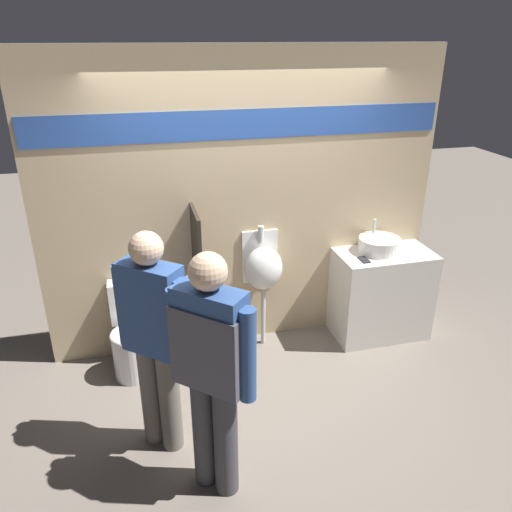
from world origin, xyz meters
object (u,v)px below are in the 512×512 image
at_px(cell_phone, 364,260).
at_px(person_with_lanyard, 155,336).
at_px(toilet, 132,338).
at_px(person_in_vest, 212,362).
at_px(sink_basin, 379,245).
at_px(urinal_near_counter, 263,268).

relative_size(cell_phone, person_with_lanyard, 0.08).
height_order(toilet, person_in_vest, person_in_vest).
height_order(toilet, person_with_lanyard, person_with_lanyard).
xyz_separation_m(cell_phone, person_with_lanyard, (-1.93, -0.86, 0.04)).
bearing_deg(sink_basin, person_in_vest, -141.19).
distance_m(sink_basin, cell_phone, 0.28).
height_order(cell_phone, toilet, toilet).
bearing_deg(person_with_lanyard, person_in_vest, 163.78).
height_order(cell_phone, person_with_lanyard, person_with_lanyard).
height_order(sink_basin, person_in_vest, person_in_vest).
distance_m(toilet, person_with_lanyard, 1.12).
bearing_deg(sink_basin, toilet, -178.07).
distance_m(sink_basin, person_in_vest, 2.37).
relative_size(cell_phone, urinal_near_counter, 0.12).
bearing_deg(sink_basin, person_with_lanyard, -154.78).
bearing_deg(cell_phone, urinal_near_counter, 166.19).
bearing_deg(person_in_vest, urinal_near_counter, -72.55).
xyz_separation_m(sink_basin, person_with_lanyard, (-2.15, -1.01, -0.03)).
height_order(urinal_near_counter, person_with_lanyard, person_with_lanyard).
height_order(cell_phone, person_in_vest, person_in_vest).
relative_size(sink_basin, toilet, 0.41).
distance_m(cell_phone, person_with_lanyard, 2.12).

